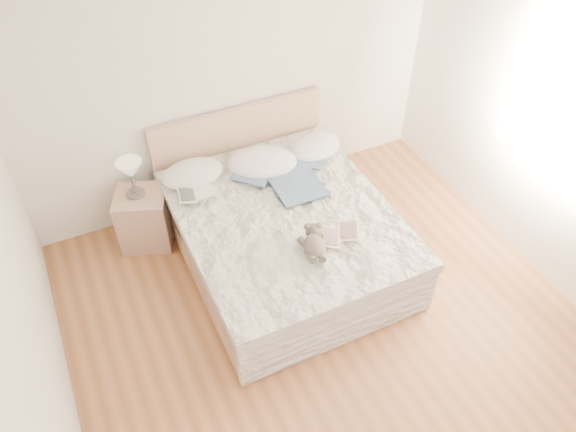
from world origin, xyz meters
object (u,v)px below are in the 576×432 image
at_px(table_lamp, 130,171).
at_px(childrens_book, 339,234).
at_px(nightstand, 145,218).
at_px(photo_book, 196,193).
at_px(teddy_bear, 314,251).
at_px(bed, 282,231).

xyz_separation_m(table_lamp, childrens_book, (1.34, -1.26, -0.19)).
xyz_separation_m(nightstand, photo_book, (0.44, -0.26, 0.35)).
relative_size(childrens_book, teddy_bear, 1.15).
height_order(childrens_book, teddy_bear, teddy_bear).
relative_size(photo_book, teddy_bear, 1.05).
distance_m(photo_book, childrens_book, 1.31).
bearing_deg(photo_book, nightstand, 157.97).
bearing_deg(bed, nightstand, 146.03).
bearing_deg(teddy_bear, table_lamp, 145.25).
relative_size(bed, table_lamp, 5.99).
bearing_deg(teddy_bear, nightstand, 145.37).
relative_size(table_lamp, photo_book, 1.13).
distance_m(table_lamp, childrens_book, 1.85).
bearing_deg(childrens_book, teddy_bear, -133.09).
distance_m(nightstand, teddy_bear, 1.73).
relative_size(table_lamp, childrens_book, 1.03).
bearing_deg(childrens_book, nightstand, 165.12).
relative_size(photo_book, childrens_book, 0.91).
bearing_deg(nightstand, childrens_book, -43.00).
xyz_separation_m(bed, table_lamp, (-1.08, 0.74, 0.51)).
height_order(nightstand, photo_book, photo_book).
height_order(bed, teddy_bear, bed).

